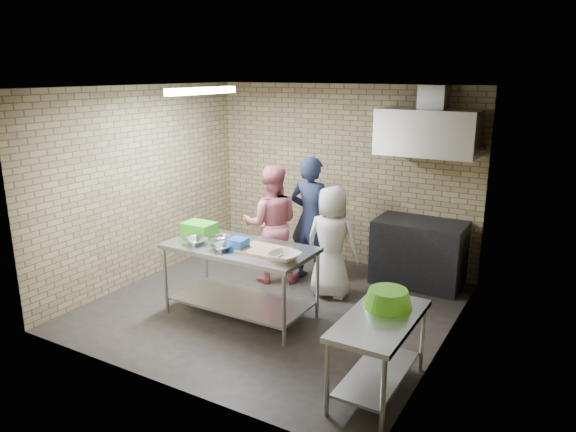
# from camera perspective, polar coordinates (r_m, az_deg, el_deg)

# --- Properties ---
(floor) EXTENTS (4.20, 4.20, 0.00)m
(floor) POSITION_cam_1_polar(r_m,az_deg,el_deg) (6.84, -1.58, -9.61)
(floor) COLOR black
(floor) RESTS_ON ground
(ceiling) EXTENTS (4.20, 4.20, 0.00)m
(ceiling) POSITION_cam_1_polar(r_m,az_deg,el_deg) (6.21, -1.77, 13.63)
(ceiling) COLOR black
(ceiling) RESTS_ON ground
(back_wall) EXTENTS (4.20, 0.06, 2.70)m
(back_wall) POSITION_cam_1_polar(r_m,az_deg,el_deg) (8.12, 5.76, 4.36)
(back_wall) COLOR #94885C
(back_wall) RESTS_ON ground
(front_wall) EXTENTS (4.20, 0.06, 2.70)m
(front_wall) POSITION_cam_1_polar(r_m,az_deg,el_deg) (4.87, -14.11, -3.50)
(front_wall) COLOR #94885C
(front_wall) RESTS_ON ground
(left_wall) EXTENTS (0.06, 4.00, 2.70)m
(left_wall) POSITION_cam_1_polar(r_m,az_deg,el_deg) (7.67, -15.18, 3.26)
(left_wall) COLOR #94885C
(left_wall) RESTS_ON ground
(right_wall) EXTENTS (0.06, 4.00, 2.70)m
(right_wall) POSITION_cam_1_polar(r_m,az_deg,el_deg) (5.62, 16.91, -1.19)
(right_wall) COLOR #94885C
(right_wall) RESTS_ON ground
(prep_table) EXTENTS (1.77, 0.88, 0.88)m
(prep_table) POSITION_cam_1_polar(r_m,az_deg,el_deg) (6.46, -5.10, -6.94)
(prep_table) COLOR #B5B9BD
(prep_table) RESTS_ON floor
(side_counter) EXTENTS (0.60, 1.20, 0.75)m
(side_counter) POSITION_cam_1_polar(r_m,az_deg,el_deg) (5.09, 9.63, -14.45)
(side_counter) COLOR silver
(side_counter) RESTS_ON floor
(stove) EXTENTS (1.20, 0.70, 0.90)m
(stove) POSITION_cam_1_polar(r_m,az_deg,el_deg) (7.59, 13.81, -3.84)
(stove) COLOR black
(stove) RESTS_ON floor
(range_hood) EXTENTS (1.30, 0.60, 0.60)m
(range_hood) POSITION_cam_1_polar(r_m,az_deg,el_deg) (7.28, 14.75, 8.65)
(range_hood) COLOR silver
(range_hood) RESTS_ON back_wall
(hood_duct) EXTENTS (0.35, 0.30, 0.30)m
(hood_duct) POSITION_cam_1_polar(r_m,az_deg,el_deg) (7.39, 15.31, 12.22)
(hood_duct) COLOR #A5A8AD
(hood_duct) RESTS_ON back_wall
(wall_shelf) EXTENTS (0.80, 0.20, 0.04)m
(wall_shelf) POSITION_cam_1_polar(r_m,az_deg,el_deg) (7.41, 17.30, 7.17)
(wall_shelf) COLOR #3F2B19
(wall_shelf) RESTS_ON back_wall
(fluorescent_fixture) EXTENTS (0.10, 1.25, 0.08)m
(fluorescent_fixture) POSITION_cam_1_polar(r_m,az_deg,el_deg) (6.79, -9.17, 13.09)
(fluorescent_fixture) COLOR white
(fluorescent_fixture) RESTS_ON ceiling
(green_crate) EXTENTS (0.39, 0.29, 0.16)m
(green_crate) POSITION_cam_1_polar(r_m,az_deg,el_deg) (6.78, -9.48, -1.34)
(green_crate) COLOR green
(green_crate) RESTS_ON prep_table
(blue_tub) EXTENTS (0.20, 0.20, 0.13)m
(blue_tub) POSITION_cam_1_polar(r_m,az_deg,el_deg) (6.18, -5.36, -2.99)
(blue_tub) COLOR blue
(blue_tub) RESTS_ON prep_table
(cutting_board) EXTENTS (0.54, 0.41, 0.03)m
(cutting_board) POSITION_cam_1_polar(r_m,az_deg,el_deg) (6.10, -2.60, -3.67)
(cutting_board) COLOR tan
(cutting_board) RESTS_ON prep_table
(mixing_bowl_a) EXTENTS (0.31, 0.31, 0.07)m
(mixing_bowl_a) POSITION_cam_1_polar(r_m,az_deg,el_deg) (6.44, -9.88, -2.68)
(mixing_bowl_a) COLOR silver
(mixing_bowl_a) RESTS_ON prep_table
(mixing_bowl_b) EXTENTS (0.24, 0.24, 0.07)m
(mixing_bowl_b) POSITION_cam_1_polar(r_m,az_deg,el_deg) (6.50, -7.12, -2.39)
(mixing_bowl_b) COLOR silver
(mixing_bowl_b) RESTS_ON prep_table
(mixing_bowl_c) EXTENTS (0.29, 0.29, 0.06)m
(mixing_bowl_c) POSITION_cam_1_polar(r_m,az_deg,el_deg) (6.18, -7.13, -3.35)
(mixing_bowl_c) COLOR #AFB3B6
(mixing_bowl_c) RESTS_ON prep_table
(ceramic_bowl) EXTENTS (0.38, 0.38, 0.08)m
(ceramic_bowl) POSITION_cam_1_polar(r_m,az_deg,el_deg) (5.81, -0.38, -4.35)
(ceramic_bowl) COLOR beige
(ceramic_bowl) RESTS_ON prep_table
(green_basin) EXTENTS (0.46, 0.46, 0.17)m
(green_basin) POSITION_cam_1_polar(r_m,az_deg,el_deg) (5.10, 10.65, -8.64)
(green_basin) COLOR #59C626
(green_basin) RESTS_ON side_counter
(bottle_red) EXTENTS (0.07, 0.07, 0.18)m
(bottle_red) POSITION_cam_1_polar(r_m,az_deg,el_deg) (7.45, 15.49, 8.21)
(bottle_red) COLOR #B22619
(bottle_red) RESTS_ON wall_shelf
(bottle_green) EXTENTS (0.06, 0.06, 0.15)m
(bottle_green) POSITION_cam_1_polar(r_m,az_deg,el_deg) (7.37, 18.51, 7.78)
(bottle_green) COLOR green
(bottle_green) RESTS_ON wall_shelf
(man_navy) EXTENTS (0.65, 0.44, 1.76)m
(man_navy) POSITION_cam_1_polar(r_m,az_deg,el_deg) (7.43, 2.47, -0.32)
(man_navy) COLOR black
(man_navy) RESTS_ON floor
(woman_pink) EXTENTS (1.00, 0.94, 1.64)m
(woman_pink) POSITION_cam_1_polar(r_m,az_deg,el_deg) (7.39, -1.79, -0.88)
(woman_pink) COLOR #C66973
(woman_pink) RESTS_ON floor
(woman_white) EXTENTS (0.75, 0.51, 1.48)m
(woman_white) POSITION_cam_1_polar(r_m,az_deg,el_deg) (6.91, 4.71, -2.79)
(woman_white) COLOR silver
(woman_white) RESTS_ON floor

